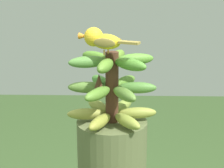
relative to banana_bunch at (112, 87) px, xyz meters
name	(u,v)px	position (x,y,z in m)	size (l,w,h in m)	color
banana_bunch	(112,87)	(0.00, 0.00, 0.00)	(0.33, 0.31, 0.26)	#4C2D1E
perched_bird	(101,39)	(0.04, 0.03, 0.18)	(0.21, 0.11, 0.09)	#C68933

